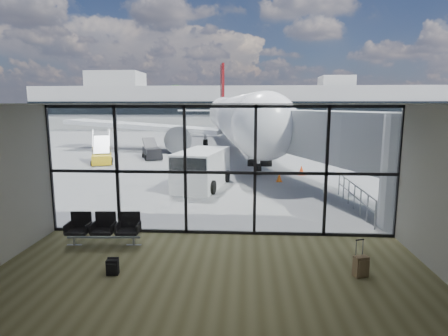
# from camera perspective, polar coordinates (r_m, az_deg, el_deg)

# --- Properties ---
(ground) EXTENTS (220.00, 220.00, 0.00)m
(ground) POSITION_cam_1_polar(r_m,az_deg,el_deg) (52.80, 2.46, 4.65)
(ground) COLOR slate
(ground) RESTS_ON ground
(lounge_shell) EXTENTS (12.02, 8.01, 4.51)m
(lounge_shell) POSITION_cam_1_polar(r_m,az_deg,el_deg) (8.07, -3.03, -3.57)
(lounge_shell) COLOR brown
(lounge_shell) RESTS_ON ground
(glass_curtain_wall) EXTENTS (12.10, 0.12, 4.50)m
(glass_curtain_wall) POSITION_cam_1_polar(r_m,az_deg,el_deg) (12.83, -0.62, -0.48)
(glass_curtain_wall) COLOR white
(glass_curtain_wall) RESTS_ON ground
(jet_bridge) EXTENTS (8.00, 16.50, 4.33)m
(jet_bridge) POSITION_cam_1_polar(r_m,az_deg,el_deg) (20.16, 14.93, 4.32)
(jet_bridge) COLOR #A6A9AB
(jet_bridge) RESTS_ON ground
(apron_railing) EXTENTS (0.06, 5.46, 1.11)m
(apron_railing) POSITION_cam_1_polar(r_m,az_deg,el_deg) (17.19, 19.26, -3.64)
(apron_railing) COLOR gray
(apron_railing) RESTS_ON ground
(far_terminal) EXTENTS (80.00, 12.20, 11.00)m
(far_terminal) POSITION_cam_1_polar(r_m,az_deg,el_deg) (74.59, 2.32, 9.31)
(far_terminal) COLOR #A4A39F
(far_terminal) RESTS_ON ground
(tree_0) EXTENTS (4.95, 4.95, 7.12)m
(tree_0) POSITION_cam_1_polar(r_m,az_deg,el_deg) (96.25, -25.36, 8.71)
(tree_0) COLOR #382619
(tree_0) RESTS_ON ground
(tree_1) EXTENTS (5.61, 5.61, 8.07)m
(tree_1) POSITION_cam_1_polar(r_m,az_deg,el_deg) (93.54, -22.12, 9.31)
(tree_1) COLOR #382619
(tree_1) RESTS_ON ground
(tree_2) EXTENTS (6.27, 6.27, 9.03)m
(tree_2) POSITION_cam_1_polar(r_m,az_deg,el_deg) (91.15, -18.69, 9.91)
(tree_2) COLOR #382619
(tree_2) RESTS_ON ground
(tree_3) EXTENTS (4.95, 4.95, 7.12)m
(tree_3) POSITION_cam_1_polar(r_m,az_deg,el_deg) (89.09, -15.02, 9.31)
(tree_3) COLOR #382619
(tree_3) RESTS_ON ground
(tree_4) EXTENTS (5.61, 5.61, 8.07)m
(tree_4) POSITION_cam_1_polar(r_m,az_deg,el_deg) (87.40, -11.25, 9.86)
(tree_4) COLOR #382619
(tree_4) RESTS_ON ground
(tree_5) EXTENTS (6.27, 6.27, 9.03)m
(tree_5) POSITION_cam_1_polar(r_m,az_deg,el_deg) (86.10, -7.33, 10.38)
(tree_5) COLOR #382619
(tree_5) RESTS_ON ground
(seating_row) EXTENTS (2.36, 0.78, 1.04)m
(seating_row) POSITION_cam_1_polar(r_m,az_deg,el_deg) (12.89, -17.76, -8.54)
(seating_row) COLOR gray
(seating_row) RESTS_ON ground
(backpack) EXTENTS (0.32, 0.30, 0.46)m
(backpack) POSITION_cam_1_polar(r_m,az_deg,el_deg) (10.72, -16.64, -14.27)
(backpack) COLOR black
(backpack) RESTS_ON ground
(suitcase) EXTENTS (0.42, 0.36, 1.00)m
(suitcase) POSITION_cam_1_polar(r_m,az_deg,el_deg) (10.78, 20.16, -13.87)
(suitcase) COLOR brown
(suitcase) RESTS_ON ground
(airliner) EXTENTS (35.10, 40.86, 10.56)m
(airliner) POSITION_cam_1_polar(r_m,az_deg,el_deg) (39.73, 1.55, 7.71)
(airliner) COLOR white
(airliner) RESTS_ON ground
(service_van) EXTENTS (2.96, 5.00, 2.05)m
(service_van) POSITION_cam_1_polar(r_m,az_deg,el_deg) (20.54, -3.49, -0.09)
(service_van) COLOR silver
(service_van) RESTS_ON ground
(belt_loader) EXTENTS (2.46, 3.75, 1.64)m
(belt_loader) POSITION_cam_1_polar(r_m,az_deg,el_deg) (32.39, -10.93, 2.39)
(belt_loader) COLOR black
(belt_loader) RESTS_ON ground
(mobile_stairs) EXTENTS (2.25, 3.21, 2.06)m
(mobile_stairs) POSITION_cam_1_polar(r_m,az_deg,el_deg) (30.50, -18.10, 1.55)
(mobile_stairs) COLOR yellow
(mobile_stairs) RESTS_ON ground
(traffic_cone_a) EXTENTS (0.36, 0.36, 0.51)m
(traffic_cone_a) POSITION_cam_1_polar(r_m,az_deg,el_deg) (22.46, 8.41, -1.44)
(traffic_cone_a) COLOR orange
(traffic_cone_a) RESTS_ON ground
(traffic_cone_b) EXTENTS (0.36, 0.36, 0.52)m
(traffic_cone_b) POSITION_cam_1_polar(r_m,az_deg,el_deg) (22.14, -2.63, -1.50)
(traffic_cone_b) COLOR #CF5E0A
(traffic_cone_b) RESTS_ON ground
(traffic_cone_c) EXTENTS (0.44, 0.44, 0.63)m
(traffic_cone_c) POSITION_cam_1_polar(r_m,az_deg,el_deg) (24.84, 11.71, -0.36)
(traffic_cone_c) COLOR #FF430D
(traffic_cone_c) RESTS_ON ground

